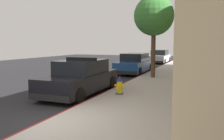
{
  "coord_description": "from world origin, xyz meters",
  "views": [
    {
      "loc": [
        4.22,
        -5.61,
        2.32
      ],
      "look_at": [
        -0.22,
        5.65,
        1.0
      ],
      "focal_mm": 39.4,
      "sensor_mm": 36.0,
      "label": 1
    }
  ],
  "objects": [
    {
      "name": "parked_car_silver_ahead",
      "position": [
        -1.09,
        12.63,
        0.74
      ],
      "size": [
        1.94,
        4.84,
        1.56
      ],
      "color": "navy",
      "rests_on": "ground"
    },
    {
      "name": "fire_hydrant",
      "position": [
        0.73,
        4.11,
        0.5
      ],
      "size": [
        0.44,
        0.4,
        0.76
      ],
      "color": "#4C4C51",
      "rests_on": "sidewalk_pavement"
    },
    {
      "name": "parked_car_dark_far",
      "position": [
        -1.12,
        23.13,
        0.74
      ],
      "size": [
        1.94,
        4.84,
        1.56
      ],
      "color": "#B2B5BA",
      "rests_on": "ground"
    },
    {
      "name": "police_cruiser",
      "position": [
        -1.17,
        4.19,
        0.74
      ],
      "size": [
        1.94,
        4.84,
        1.68
      ],
      "color": "black",
      "rests_on": "ground"
    },
    {
      "name": "sidewalk_pavement",
      "position": [
        1.85,
        10.0,
        0.08
      ],
      "size": [
        3.7,
        60.0,
        0.15
      ],
      "primitive_type": "cube",
      "color": "#ADA89E",
      "rests_on": "ground"
    },
    {
      "name": "curb_painted_edge",
      "position": [
        -0.04,
        10.0,
        0.08
      ],
      "size": [
        0.08,
        60.0,
        0.15
      ],
      "primitive_type": "cube",
      "color": "maroon",
      "rests_on": "ground"
    },
    {
      "name": "ground_plane",
      "position": [
        -4.15,
        10.0,
        -0.1
      ],
      "size": [
        35.35,
        60.0,
        0.2
      ],
      "primitive_type": "cube",
      "color": "#232326"
    },
    {
      "name": "street_tree",
      "position": [
        0.94,
        9.85,
        4.0
      ],
      "size": [
        2.5,
        2.5,
        5.14
      ],
      "color": "brown",
      "rests_on": "sidewalk_pavement"
    }
  ]
}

